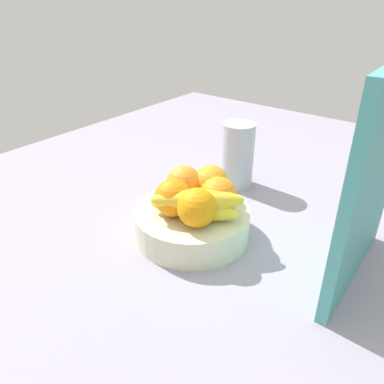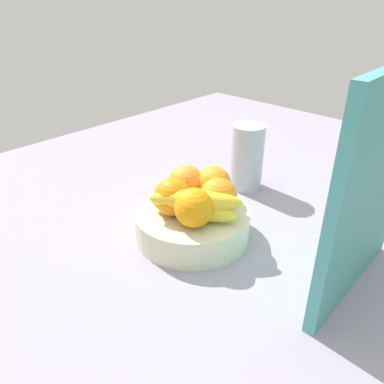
{
  "view_description": "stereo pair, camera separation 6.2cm",
  "coord_description": "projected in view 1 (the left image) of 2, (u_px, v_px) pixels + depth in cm",
  "views": [
    {
      "loc": [
        52.69,
        39.83,
        44.41
      ],
      "look_at": [
        2.53,
        0.92,
        9.88
      ],
      "focal_mm": 35.74,
      "sensor_mm": 36.0,
      "label": 1
    },
    {
      "loc": [
        48.69,
        44.51,
        44.41
      ],
      "look_at": [
        2.53,
        0.92,
        9.88
      ],
      "focal_mm": 35.74,
      "sensor_mm": 36.0,
      "label": 2
    }
  ],
  "objects": [
    {
      "name": "cutting_board",
      "position": [
        372.0,
        182.0,
        0.58
      ],
      "size": [
        28.03,
        2.28,
        36.0
      ],
      "primitive_type": "cube",
      "rotation": [
        0.0,
        0.0,
        0.02
      ],
      "color": "teal",
      "rests_on": "ground_plane"
    },
    {
      "name": "orange_front_left",
      "position": [
        183.0,
        184.0,
        0.76
      ],
      "size": [
        7.2,
        7.2,
        7.2
      ],
      "primitive_type": "sphere",
      "color": "orange",
      "rests_on": "fruit_bowl"
    },
    {
      "name": "orange_center",
      "position": [
        197.0,
        208.0,
        0.68
      ],
      "size": [
        7.2,
        7.2,
        7.2
      ],
      "primitive_type": "sphere",
      "color": "orange",
      "rests_on": "fruit_bowl"
    },
    {
      "name": "orange_front_right",
      "position": [
        173.0,
        198.0,
        0.71
      ],
      "size": [
        7.2,
        7.2,
        7.2
      ],
      "primitive_type": "sphere",
      "color": "orange",
      "rests_on": "fruit_bowl"
    },
    {
      "name": "orange_back_left",
      "position": [
        218.0,
        196.0,
        0.72
      ],
      "size": [
        7.2,
        7.2,
        7.2
      ],
      "primitive_type": "sphere",
      "color": "orange",
      "rests_on": "fruit_bowl"
    },
    {
      "name": "banana_bunch",
      "position": [
        196.0,
        204.0,
        0.7
      ],
      "size": [
        13.48,
        17.46,
        6.2
      ],
      "color": "yellow",
      "rests_on": "fruit_bowl"
    },
    {
      "name": "ground_plane",
      "position": [
        196.0,
        234.0,
        0.8
      ],
      "size": [
        180.0,
        140.0,
        3.0
      ],
      "primitive_type": "cube",
      "color": "gray"
    },
    {
      "name": "orange_back_right",
      "position": [
        211.0,
        183.0,
        0.76
      ],
      "size": [
        7.2,
        7.2,
        7.2
      ],
      "primitive_type": "sphere",
      "color": "orange",
      "rests_on": "fruit_bowl"
    },
    {
      "name": "fruit_bowl",
      "position": [
        192.0,
        223.0,
        0.76
      ],
      "size": [
        22.57,
        22.57,
        5.88
      ],
      "primitive_type": "cylinder",
      "color": "beige",
      "rests_on": "ground_plane"
    },
    {
      "name": "thermos_tumbler",
      "position": [
        238.0,
        155.0,
        0.93
      ],
      "size": [
        7.85,
        7.85,
        15.95
      ],
      "primitive_type": "cylinder",
      "color": "#AFAFBA",
      "rests_on": "ground_plane"
    }
  ]
}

